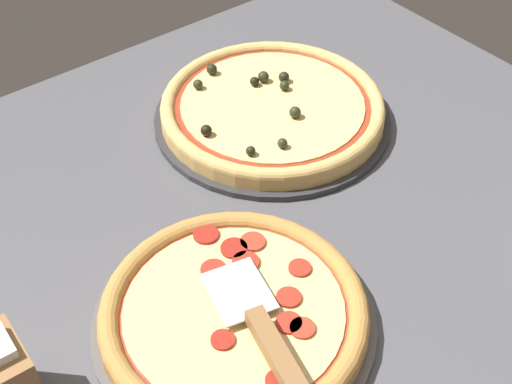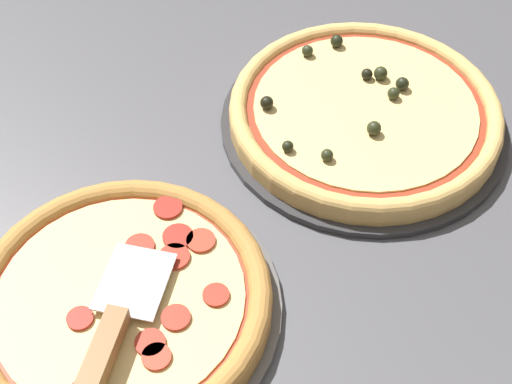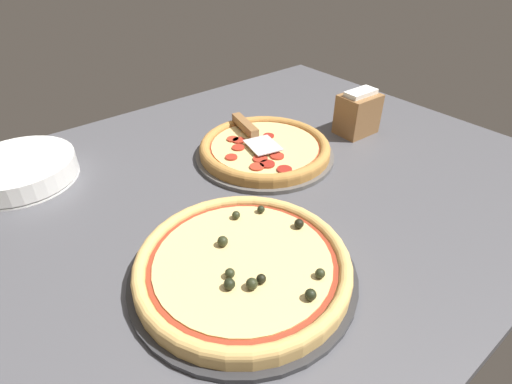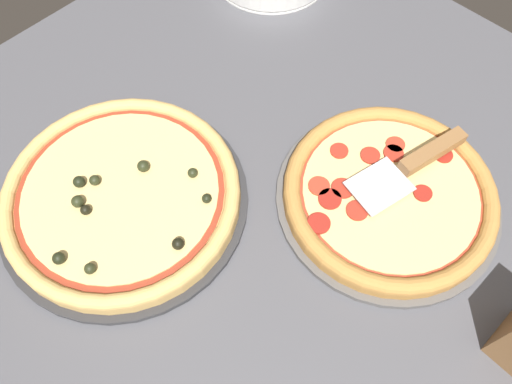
# 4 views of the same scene
# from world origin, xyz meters

# --- Properties ---
(ground_plane) EXTENTS (1.28, 1.05, 0.04)m
(ground_plane) POSITION_xyz_m (0.00, 0.00, -0.02)
(ground_plane) COLOR #4C4C51
(pizza_pan_front) EXTENTS (0.33, 0.33, 0.01)m
(pizza_pan_front) POSITION_xyz_m (-0.07, -0.07, 0.01)
(pizza_pan_front) COLOR #565451
(pizza_pan_front) RESTS_ON ground_plane
(pizza_front) EXTENTS (0.31, 0.31, 0.03)m
(pizza_front) POSITION_xyz_m (-0.07, -0.07, 0.02)
(pizza_front) COLOR #B77F3D
(pizza_front) RESTS_ON pizza_pan_front
(pizza_pan_back) EXTENTS (0.37, 0.37, 0.01)m
(pizza_pan_back) POSITION_xyz_m (0.21, 0.20, 0.01)
(pizza_pan_back) COLOR #2D2D30
(pizza_pan_back) RESTS_ON ground_plane
(pizza_back) EXTENTS (0.35, 0.35, 0.04)m
(pizza_back) POSITION_xyz_m (0.21, 0.20, 0.03)
(pizza_back) COLOR #DBAD60
(pizza_back) RESTS_ON pizza_pan_back
(serving_spatula) EXTENTS (0.09, 0.20, 0.02)m
(serving_spatula) POSITION_xyz_m (-0.07, -0.14, 0.05)
(serving_spatula) COLOR silver
(serving_spatula) RESTS_ON pizza_front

